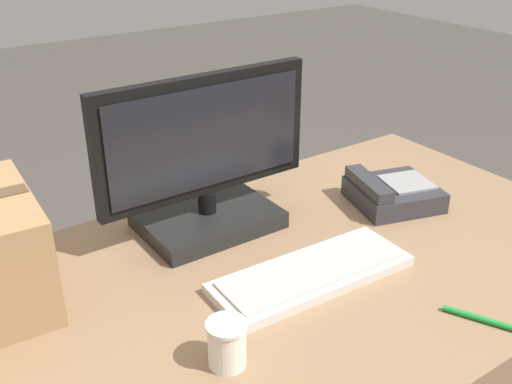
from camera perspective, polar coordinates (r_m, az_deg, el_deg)
The scene contains 5 objects.
monitor at distance 1.41m, azimuth -4.78°, elevation 2.14°, with size 0.54×0.24×0.38m.
keyboard at distance 1.28m, azimuth 5.34°, elevation -7.74°, with size 0.45×0.18×0.03m.
desk_phone at distance 1.61m, azimuth 12.78°, elevation -0.07°, with size 0.25×0.25×0.08m.
paper_cup_left at distance 1.06m, azimuth -2.79°, elevation -14.23°, with size 0.07×0.07×0.09m.
pen_marker at distance 1.24m, azimuth 20.65°, elevation -11.25°, with size 0.07×0.13×0.01m.
Camera 1 is at (-0.58, -0.86, 1.48)m, focal length 42.00 mm.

